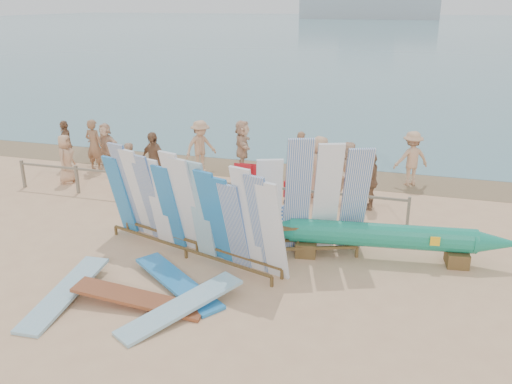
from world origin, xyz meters
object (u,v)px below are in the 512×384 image
(side_surfboard_rack, at_px, (313,202))
(beachgoer_8, at_px, (350,174))
(beach_chair_left, at_px, (239,187))
(beachgoer_4, at_px, (154,161))
(beachgoer_0, at_px, (66,159))
(beachgoer_7, at_px, (301,155))
(stroller, at_px, (293,190))
(flat_board_a, at_px, (66,299))
(flat_board_d, at_px, (178,287))
(main_surfboard_rack, at_px, (190,210))
(beachgoer_5, at_px, (242,145))
(flat_board_b, at_px, (182,314))
(beachgoer_1, at_px, (94,145))
(vendor_table, at_px, (281,237))
(beachgoer_11, at_px, (106,144))
(beachgoer_extra_1, at_px, (66,145))
(beachgoer_2, at_px, (129,167))
(beachgoer_9, at_px, (412,158))
(outrigger_canoe, at_px, (381,237))
(beachgoer_6, at_px, (320,167))
(beachgoer_10, at_px, (371,181))
(beach_chair_right, at_px, (247,187))
(flat_board_c, at_px, (139,306))
(beachgoer_3, at_px, (201,147))

(side_surfboard_rack, distance_m, beachgoer_8, 3.74)
(beach_chair_left, distance_m, beachgoer_4, 2.88)
(beachgoer_8, bearing_deg, beachgoer_0, 161.62)
(beachgoer_7, relative_size, beachgoer_8, 0.86)
(side_surfboard_rack, height_order, stroller, side_surfboard_rack)
(flat_board_a, relative_size, flat_board_d, 1.00)
(main_surfboard_rack, xyz_separation_m, beachgoer_5, (-0.96, 6.91, -0.25))
(flat_board_b, bearing_deg, beachgoer_1, 161.35)
(side_surfboard_rack, xyz_separation_m, vendor_table, (-0.72, -0.12, -0.93))
(vendor_table, relative_size, beachgoer_11, 0.77)
(beachgoer_11, bearing_deg, side_surfboard_rack, -16.99)
(side_surfboard_rack, relative_size, beachgoer_4, 1.58)
(beachgoer_extra_1, bearing_deg, beachgoer_2, 31.43)
(flat_board_d, relative_size, beachgoer_0, 1.67)
(flat_board_b, bearing_deg, flat_board_d, 148.62)
(beachgoer_8, bearing_deg, beachgoer_4, 161.27)
(flat_board_d, bearing_deg, beachgoer_5, 43.04)
(flat_board_a, xyz_separation_m, beachgoer_5, (0.71, 9.52, 0.90))
(beachgoer_9, relative_size, beachgoer_7, 1.11)
(outrigger_canoe, xyz_separation_m, beachgoer_1, (-10.22, 4.30, 0.35))
(beachgoer_0, xyz_separation_m, beachgoer_4, (3.06, 0.24, 0.12))
(stroller, bearing_deg, beachgoer_1, 177.70)
(beachgoer_7, bearing_deg, vendor_table, 111.57)
(beachgoer_8, bearing_deg, beachgoer_6, 133.32)
(vendor_table, height_order, beachgoer_1, beachgoer_1)
(beachgoer_7, bearing_deg, beachgoer_6, 133.58)
(outrigger_canoe, bearing_deg, beachgoer_11, 146.56)
(beachgoer_11, bearing_deg, flat_board_b, -37.45)
(main_surfboard_rack, xyz_separation_m, beachgoer_extra_1, (-7.06, 5.33, -0.28))
(flat_board_b, relative_size, stroller, 2.85)
(beachgoer_6, relative_size, beachgoer_11, 1.20)
(main_surfboard_rack, height_order, side_surfboard_rack, side_surfboard_rack)
(outrigger_canoe, distance_m, beachgoer_2, 8.52)
(beachgoer_10, bearing_deg, flat_board_a, -36.34)
(beachgoer_7, distance_m, beachgoer_6, 1.90)
(beachgoer_0, height_order, beachgoer_2, beachgoer_0)
(beachgoer_11, height_order, beachgoer_5, beachgoer_5)
(beachgoer_1, bearing_deg, beachgoer_9, -165.35)
(beachgoer_9, bearing_deg, beachgoer_5, -27.56)
(beachgoer_9, relative_size, beachgoer_5, 1.00)
(main_surfboard_rack, distance_m, beach_chair_right, 4.47)
(beachgoer_9, height_order, beachgoer_extra_1, beachgoer_9)
(vendor_table, bearing_deg, flat_board_c, -148.41)
(beach_chair_right, height_order, beachgoer_8, beachgoer_8)
(beach_chair_right, relative_size, beachgoer_3, 0.52)
(flat_board_b, height_order, beachgoer_1, beachgoer_1)
(flat_board_a, distance_m, beachgoer_8, 8.64)
(main_surfboard_rack, distance_m, flat_board_c, 2.68)
(beach_chair_right, height_order, beachgoer_0, beachgoer_0)
(beachgoer_4, xyz_separation_m, beachgoer_11, (-2.88, 1.88, -0.15))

